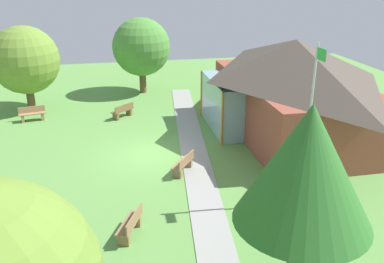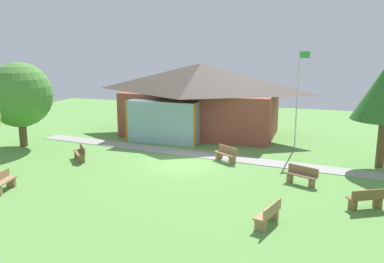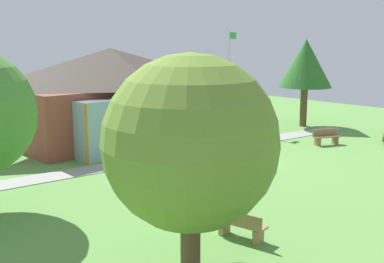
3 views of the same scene
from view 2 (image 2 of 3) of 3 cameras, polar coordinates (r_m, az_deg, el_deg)
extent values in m
plane|color=#609947|center=(21.96, -1.28, -4.62)|extent=(44.00, 44.00, 0.00)
cube|color=brown|center=(29.11, 1.23, 2.69)|extent=(10.52, 5.58, 3.09)
pyramid|color=#4C4238|center=(28.80, 1.25, 7.69)|extent=(11.52, 6.58, 2.01)
cube|color=#8CB2BF|center=(26.50, -4.16, 1.37)|extent=(4.73, 1.20, 2.78)
cylinder|color=orange|center=(26.94, -9.31, 1.42)|extent=(0.12, 0.12, 2.78)
cylinder|color=orange|center=(25.16, 0.33, 0.82)|extent=(0.12, 0.12, 2.78)
cube|color=#999993|center=(23.89, 0.39, -3.19)|extent=(22.31, 3.79, 0.03)
cylinder|color=silver|center=(25.23, 14.69, 4.32)|extent=(0.08, 0.08, 6.14)
cube|color=green|center=(25.01, 15.73, 10.46)|extent=(0.60, 0.02, 0.40)
cube|color=olive|center=(19.38, 15.23, -5.98)|extent=(1.55, 1.01, 0.06)
cube|color=olive|center=(19.24, 16.66, -7.01)|extent=(0.31, 0.43, 0.39)
cube|color=olive|center=(19.70, 13.75, -6.39)|extent=(0.31, 0.43, 0.39)
cube|color=olive|center=(19.48, 15.52, -5.26)|extent=(1.40, 0.66, 0.36)
cube|color=brown|center=(23.39, -15.72, -2.89)|extent=(1.33, 1.41, 0.06)
cube|color=brown|center=(22.93, -15.48, -3.84)|extent=(0.40, 0.39, 0.39)
cube|color=brown|center=(23.98, -15.88, -3.16)|extent=(0.40, 0.39, 0.39)
cube|color=brown|center=(23.37, -15.29, -2.35)|extent=(1.04, 1.16, 0.36)
cube|color=#9E7A51|center=(14.93, 10.63, -11.33)|extent=(0.83, 1.56, 0.06)
cube|color=#9E7A51|center=(14.57, 9.71, -13.01)|extent=(0.43, 0.26, 0.39)
cube|color=#9E7A51|center=(15.49, 11.42, -11.49)|extent=(0.43, 0.26, 0.39)
cube|color=#9E7A51|center=(14.78, 11.35, -10.73)|extent=(0.47, 1.46, 0.36)
cube|color=#9E7A51|center=(19.72, -25.17, -6.43)|extent=(0.73, 1.56, 0.06)
cube|color=#9E7A51|center=(20.24, -24.30, -6.64)|extent=(0.42, 0.24, 0.39)
cube|color=brown|center=(17.48, 23.45, -8.61)|extent=(1.52, 1.12, 0.06)
cube|color=brown|center=(17.27, 21.86, -9.63)|extent=(0.34, 0.43, 0.39)
cube|color=brown|center=(17.87, 24.85, -9.15)|extent=(0.34, 0.43, 0.39)
cube|color=brown|center=(17.26, 23.87, -8.16)|extent=(1.34, 0.79, 0.36)
cube|color=olive|center=(22.36, 4.80, -3.16)|extent=(1.48, 1.22, 0.06)
cube|color=olive|center=(22.04, 5.74, -4.10)|extent=(0.36, 0.42, 0.39)
cube|color=olive|center=(22.82, 3.87, -3.49)|extent=(0.36, 0.42, 0.39)
cube|color=olive|center=(22.43, 5.17, -2.56)|extent=(1.26, 0.91, 0.36)
cylinder|color=brown|center=(23.35, 25.31, -1.56)|extent=(0.45, 0.45, 2.55)
cylinder|color=brown|center=(27.76, -22.88, -0.13)|extent=(0.48, 0.48, 1.78)
sphere|color=#4C8C38|center=(27.39, -23.30, 4.81)|extent=(4.06, 4.06, 4.06)
camera|label=1|loc=(21.44, 50.89, 13.17)|focal=38.33mm
camera|label=3|loc=(23.23, -59.32, 4.25)|focal=44.01mm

